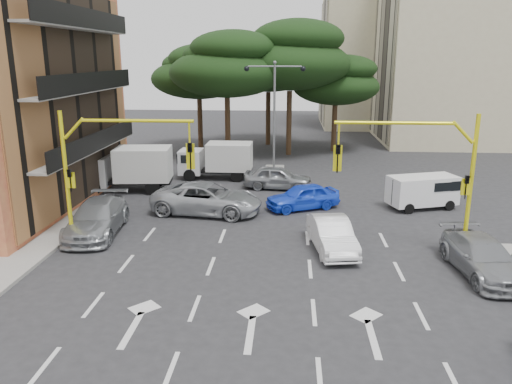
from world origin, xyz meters
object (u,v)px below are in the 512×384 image
(car_blue_compact, at_px, (303,197))
(car_silver_wagon, at_px, (97,218))
(van_white, at_px, (422,192))
(box_truck_b, at_px, (216,161))
(signal_mast_right, at_px, (428,165))
(car_white_hatch, at_px, (332,235))
(box_truck_a, at_px, (127,169))
(street_lamp_center, at_px, (274,98))
(car_silver_cross_b, at_px, (278,177))
(signal_mast_left, at_px, (105,160))
(car_silver_cross_a, at_px, (207,199))
(car_silver_parked, at_px, (482,257))

(car_blue_compact, xyz_separation_m, car_silver_wagon, (-9.86, -4.68, 0.08))
(van_white, distance_m, box_truck_b, 13.89)
(signal_mast_right, distance_m, box_truck_b, 17.04)
(car_white_hatch, distance_m, box_truck_b, 14.62)
(signal_mast_right, xyz_separation_m, car_silver_wagon, (-14.80, 1.49, -3.10))
(van_white, height_order, box_truck_b, box_truck_b)
(box_truck_a, bearing_deg, van_white, -103.93)
(car_blue_compact, distance_m, box_truck_a, 11.32)
(car_silver_wagon, distance_m, van_white, 17.33)
(street_lamp_center, bearing_deg, signal_mast_right, -64.09)
(street_lamp_center, xyz_separation_m, car_silver_cross_b, (0.37, -3.57, -4.69))
(signal_mast_right, height_order, signal_mast_left, same)
(car_white_hatch, height_order, van_white, van_white)
(signal_mast_left, relative_size, car_silver_cross_a, 1.02)
(car_silver_wagon, height_order, box_truck_a, box_truck_a)
(car_silver_wagon, height_order, car_silver_parked, car_silver_wagon)
(signal_mast_left, relative_size, car_silver_parked, 1.24)
(car_white_hatch, xyz_separation_m, car_silver_cross_a, (-6.29, 4.90, 0.11))
(signal_mast_left, bearing_deg, van_white, 23.87)
(car_silver_cross_b, xyz_separation_m, van_white, (8.13, -3.67, 0.20))
(street_lamp_center, distance_m, car_blue_compact, 9.34)
(car_white_hatch, distance_m, car_silver_parked, 6.00)
(signal_mast_left, height_order, car_silver_wagon, signal_mast_left)
(car_silver_parked, distance_m, box_truck_b, 19.54)
(car_white_hatch, distance_m, car_blue_compact, 6.17)
(car_silver_cross_a, relative_size, car_silver_cross_b, 1.36)
(street_lamp_center, distance_m, car_silver_cross_b, 5.91)
(car_blue_compact, distance_m, car_silver_wagon, 10.92)
(signal_mast_left, xyz_separation_m, street_lamp_center, (6.80, 14.01, 1.54))
(street_lamp_center, height_order, car_silver_parked, street_lamp_center)
(car_silver_wagon, height_order, car_silver_cross_b, car_silver_wagon)
(car_silver_cross_a, relative_size, box_truck_b, 1.16)
(car_blue_compact, height_order, van_white, van_white)
(box_truck_a, xyz_separation_m, box_truck_b, (5.07, 3.68, -0.13))
(car_blue_compact, bearing_deg, car_silver_wagon, -89.95)
(street_lamp_center, height_order, car_blue_compact, street_lamp_center)
(signal_mast_left, height_order, box_truck_a, signal_mast_left)
(street_lamp_center, relative_size, car_blue_compact, 1.90)
(signal_mast_right, bearing_deg, car_silver_cross_b, 121.64)
(car_silver_wagon, relative_size, box_truck_a, 0.96)
(car_white_hatch, distance_m, box_truck_a, 15.13)
(car_silver_cross_b, relative_size, van_white, 1.16)
(signal_mast_left, bearing_deg, car_silver_wagon, 128.73)
(car_silver_cross_b, bearing_deg, car_silver_parked, -140.31)
(box_truck_a, height_order, box_truck_b, box_truck_a)
(signal_mast_left, height_order, car_blue_compact, signal_mast_left)
(signal_mast_left, distance_m, street_lamp_center, 15.65)
(van_white, bearing_deg, signal_mast_right, -32.22)
(street_lamp_center, bearing_deg, box_truck_a, -152.36)
(signal_mast_right, bearing_deg, car_white_hatch, 178.43)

